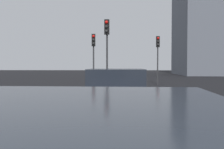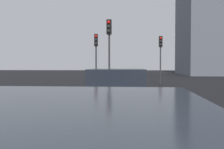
{
  "view_description": "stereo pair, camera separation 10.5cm",
  "coord_description": "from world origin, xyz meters",
  "px_view_note": "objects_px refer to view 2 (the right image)",
  "views": [
    {
      "loc": [
        0.12,
        -0.3,
        1.72
      ],
      "look_at": [
        7.64,
        0.03,
        1.44
      ],
      "focal_mm": 45.21,
      "sensor_mm": 36.0,
      "label": 1
    },
    {
      "loc": [
        0.13,
        -0.4,
        1.72
      ],
      "look_at": [
        7.64,
        0.03,
        1.44
      ],
      "focal_mm": 45.21,
      "sensor_mm": 36.0,
      "label": 2
    }
  ],
  "objects_px": {
    "traffic_light_near_left": "(109,40)",
    "traffic_light_far_left": "(161,50)",
    "car_navy_lead": "(117,96)",
    "traffic_light_near_right": "(96,49)"
  },
  "relations": [
    {
      "from": "traffic_light_near_left",
      "to": "traffic_light_far_left",
      "type": "bearing_deg",
      "value": 157.88
    },
    {
      "from": "traffic_light_near_left",
      "to": "traffic_light_far_left",
      "type": "distance_m",
      "value": 7.51
    },
    {
      "from": "car_navy_lead",
      "to": "traffic_light_near_right",
      "type": "height_order",
      "value": "traffic_light_near_right"
    },
    {
      "from": "traffic_light_near_left",
      "to": "traffic_light_near_right",
      "type": "bearing_deg",
      "value": -153.24
    },
    {
      "from": "traffic_light_near_left",
      "to": "traffic_light_near_right",
      "type": "xyz_separation_m",
      "value": [
        3.69,
        1.21,
        -0.32
      ]
    },
    {
      "from": "car_navy_lead",
      "to": "traffic_light_far_left",
      "type": "distance_m",
      "value": 15.45
    },
    {
      "from": "car_navy_lead",
      "to": "traffic_light_far_left",
      "type": "bearing_deg",
      "value": -12.42
    },
    {
      "from": "car_navy_lead",
      "to": "traffic_light_near_right",
      "type": "bearing_deg",
      "value": 8.35
    },
    {
      "from": "traffic_light_near_left",
      "to": "traffic_light_near_right",
      "type": "height_order",
      "value": "traffic_light_near_left"
    },
    {
      "from": "traffic_light_near_right",
      "to": "traffic_light_far_left",
      "type": "height_order",
      "value": "traffic_light_far_left"
    }
  ]
}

